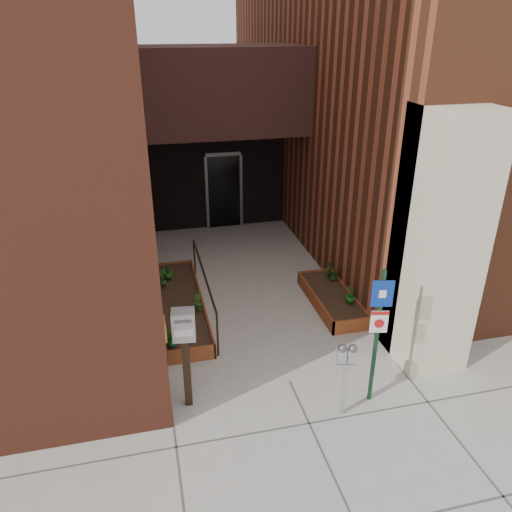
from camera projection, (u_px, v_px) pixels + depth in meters
ground at (290, 381)px, 8.42m from camera, size 80.00×80.00×0.00m
architecture at (207, 45)px, 12.31m from camera, size 20.00×14.60×10.00m
planter_left at (181, 305)px, 10.41m from camera, size 0.90×3.60×0.30m
planter_right at (331, 299)px, 10.63m from camera, size 0.80×2.20×0.30m
handrail at (204, 278)px, 10.21m from camera, size 0.04×3.34×0.90m
parking_meter at (347, 361)px, 7.32m from camera, size 0.30×0.17×1.28m
sign_post at (378, 324)px, 7.41m from camera, size 0.31×0.11×2.33m
payment_dropbox at (184, 339)px, 7.41m from camera, size 0.37×0.30×1.71m
shrub_left_a at (172, 336)px, 8.79m from camera, size 0.45×0.45×0.35m
shrub_left_b at (198, 302)px, 9.89m from camera, size 0.24×0.24×0.32m
shrub_left_c at (168, 271)px, 11.07m from camera, size 0.30×0.30×0.38m
shrub_left_d at (163, 278)px, 10.75m from camera, size 0.29×0.29×0.40m
shrub_right_a at (351, 294)px, 10.13m from camera, size 0.25×0.25×0.35m
shrub_right_b at (329, 268)px, 11.21m from camera, size 0.26×0.26×0.35m
shrub_right_c at (334, 273)px, 11.04m from camera, size 0.38×0.38×0.30m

